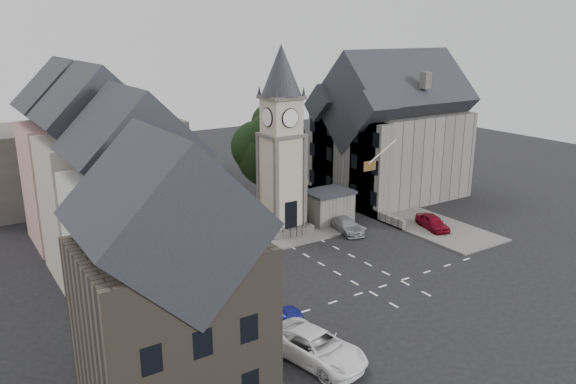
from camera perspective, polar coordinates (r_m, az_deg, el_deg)
ground at (r=44.39m, az=4.96°, el=-6.88°), size 120.00×120.00×0.00m
pavement_west at (r=43.69m, az=-13.26°, el=-7.57°), size 6.00×30.00×0.14m
pavement_east at (r=57.43m, az=9.51°, el=-1.55°), size 6.00×26.00×0.14m
central_island at (r=51.21m, az=0.78°, el=-3.52°), size 10.00×8.00×0.16m
road_markings at (r=40.61m, az=9.79°, el=-9.35°), size 20.00×8.00×0.01m
clock_tower at (r=48.27m, az=-0.66°, el=5.17°), size 4.86×4.86×16.25m
stone_shelter at (r=52.18m, az=4.10°, el=-1.48°), size 4.30×3.30×3.08m
town_tree at (r=53.70m, az=-1.74°, el=5.05°), size 7.20×7.20×10.80m
warning_sign_post at (r=46.14m, az=-2.29°, el=-3.22°), size 0.70×0.19×2.85m
terrace_pink at (r=50.17m, az=-20.95°, el=2.72°), size 8.10×7.60×12.80m
terrace_cream at (r=42.58m, az=-18.54°, el=0.69°), size 8.10×7.60×12.80m
terrace_tudor at (r=35.30m, az=-15.07°, el=-2.82°), size 8.10×7.60×12.00m
building_sw_stone at (r=27.27m, az=-11.85°, el=-10.30°), size 8.60×7.60×10.40m
backdrop_west at (r=62.90m, az=-20.06°, el=2.95°), size 20.00×10.00×8.00m
east_building at (r=60.44m, az=10.39°, el=5.36°), size 14.40×11.40×12.60m
east_boundary_wall at (r=56.99m, az=6.09°, el=-1.15°), size 0.40×16.00×0.90m
flagpole at (r=50.19m, az=9.57°, el=4.07°), size 3.68×0.10×2.74m
car_west_blue at (r=34.57m, az=-1.93°, el=-12.56°), size 4.42×2.15×1.45m
car_west_silver at (r=41.39m, az=-10.70°, el=-7.74°), size 4.75×3.73×1.51m
car_west_grey at (r=46.83m, az=-8.54°, el=-4.78°), size 5.52×5.34×1.46m
car_island_silver at (r=44.08m, az=-3.65°, el=-5.99°), size 1.88×4.56×1.47m
car_island_east at (r=50.11m, az=5.94°, el=-3.39°), size 2.45×4.57×1.26m
car_east_red at (r=52.12m, az=14.47°, el=-2.99°), size 2.62×4.29×1.36m
van_sw_white at (r=31.52m, az=2.88°, el=-15.44°), size 3.95×6.43×1.66m
pedestrian at (r=56.94m, az=7.90°, el=-0.80°), size 0.74×0.65×1.71m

